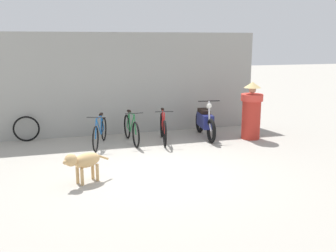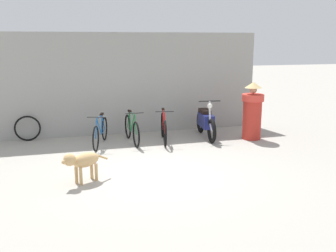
{
  "view_description": "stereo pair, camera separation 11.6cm",
  "coord_description": "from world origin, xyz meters",
  "px_view_note": "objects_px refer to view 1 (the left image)",
  "views": [
    {
      "loc": [
        -1.96,
        -7.33,
        2.62
      ],
      "look_at": [
        0.63,
        1.28,
        0.65
      ],
      "focal_mm": 42.0,
      "sensor_mm": 36.0,
      "label": 1
    },
    {
      "loc": [
        -1.85,
        -7.36,
        2.62
      ],
      "look_at": [
        0.63,
        1.28,
        0.65
      ],
      "focal_mm": 42.0,
      "sensor_mm": 36.0,
      "label": 2
    }
  ],
  "objects_px": {
    "bicycle_0": "(100,132)",
    "person_in_robes": "(251,111)",
    "bicycle_2": "(163,128)",
    "spare_tire_left": "(26,129)",
    "motorcycle": "(205,122)",
    "stray_dog": "(83,161)",
    "bicycle_1": "(131,130)"
  },
  "relations": [
    {
      "from": "bicycle_1",
      "to": "bicycle_2",
      "type": "relative_size",
      "value": 0.97
    },
    {
      "from": "stray_dog",
      "to": "spare_tire_left",
      "type": "distance_m",
      "value": 3.78
    },
    {
      "from": "bicycle_1",
      "to": "bicycle_2",
      "type": "bearing_deg",
      "value": 80.19
    },
    {
      "from": "bicycle_0",
      "to": "bicycle_2",
      "type": "relative_size",
      "value": 0.98
    },
    {
      "from": "bicycle_2",
      "to": "stray_dog",
      "type": "relative_size",
      "value": 1.87
    },
    {
      "from": "bicycle_2",
      "to": "person_in_robes",
      "type": "xyz_separation_m",
      "value": [
        2.36,
        -0.37,
        0.41
      ]
    },
    {
      "from": "spare_tire_left",
      "to": "bicycle_2",
      "type": "bearing_deg",
      "value": -17.08
    },
    {
      "from": "motorcycle",
      "to": "person_in_robes",
      "type": "xyz_separation_m",
      "value": [
        1.14,
        -0.47,
        0.33
      ]
    },
    {
      "from": "bicycle_0",
      "to": "person_in_robes",
      "type": "bearing_deg",
      "value": 101.83
    },
    {
      "from": "person_in_robes",
      "to": "spare_tire_left",
      "type": "xyz_separation_m",
      "value": [
        -5.8,
        1.42,
        -0.43
      ]
    },
    {
      "from": "person_in_robes",
      "to": "bicycle_1",
      "type": "bearing_deg",
      "value": -36.73
    },
    {
      "from": "bicycle_1",
      "to": "stray_dog",
      "type": "bearing_deg",
      "value": -30.3
    },
    {
      "from": "bicycle_2",
      "to": "stray_dog",
      "type": "xyz_separation_m",
      "value": [
        -2.27,
        -2.54,
        0.07
      ]
    },
    {
      "from": "stray_dog",
      "to": "bicycle_1",
      "type": "bearing_deg",
      "value": -147.76
    },
    {
      "from": "bicycle_2",
      "to": "motorcycle",
      "type": "relative_size",
      "value": 0.92
    },
    {
      "from": "bicycle_0",
      "to": "motorcycle",
      "type": "bearing_deg",
      "value": 108.83
    },
    {
      "from": "bicycle_2",
      "to": "stray_dog",
      "type": "height_order",
      "value": "bicycle_2"
    },
    {
      "from": "stray_dog",
      "to": "spare_tire_left",
      "type": "xyz_separation_m",
      "value": [
        -1.17,
        3.59,
        -0.09
      ]
    },
    {
      "from": "bicycle_0",
      "to": "person_in_robes",
      "type": "xyz_separation_m",
      "value": [
        4.0,
        -0.43,
        0.43
      ]
    },
    {
      "from": "stray_dog",
      "to": "motorcycle",
      "type": "bearing_deg",
      "value": -172.14
    },
    {
      "from": "bicycle_1",
      "to": "spare_tire_left",
      "type": "xyz_separation_m",
      "value": [
        -2.61,
        0.94,
        -0.01
      ]
    },
    {
      "from": "spare_tire_left",
      "to": "bicycle_1",
      "type": "bearing_deg",
      "value": -19.8
    },
    {
      "from": "bicycle_1",
      "to": "person_in_robes",
      "type": "xyz_separation_m",
      "value": [
        3.19,
        -0.48,
        0.42
      ]
    },
    {
      "from": "bicycle_2",
      "to": "spare_tire_left",
      "type": "bearing_deg",
      "value": -95.46
    },
    {
      "from": "bicycle_1",
      "to": "bicycle_2",
      "type": "height_order",
      "value": "bicycle_2"
    },
    {
      "from": "motorcycle",
      "to": "bicycle_1",
      "type": "bearing_deg",
      "value": -83.62
    },
    {
      "from": "bicycle_0",
      "to": "motorcycle",
      "type": "height_order",
      "value": "motorcycle"
    },
    {
      "from": "bicycle_0",
      "to": "person_in_robes",
      "type": "distance_m",
      "value": 4.05
    },
    {
      "from": "motorcycle",
      "to": "stray_dog",
      "type": "distance_m",
      "value": 4.38
    },
    {
      "from": "bicycle_2",
      "to": "stray_dog",
      "type": "distance_m",
      "value": 3.4
    },
    {
      "from": "motorcycle",
      "to": "stray_dog",
      "type": "xyz_separation_m",
      "value": [
        -3.49,
        -2.64,
        -0.01
      ]
    },
    {
      "from": "bicycle_1",
      "to": "motorcycle",
      "type": "relative_size",
      "value": 0.89
    }
  ]
}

